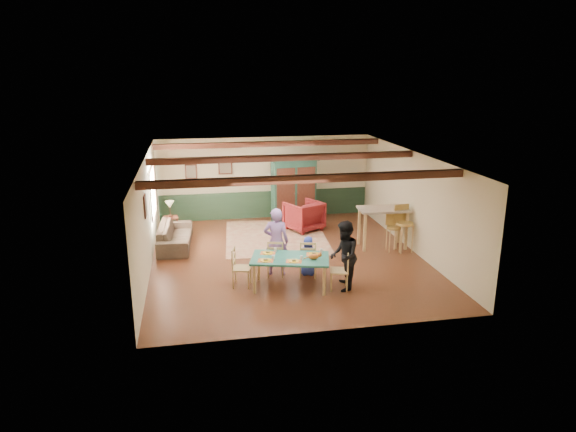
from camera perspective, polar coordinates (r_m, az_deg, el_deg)
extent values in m
plane|color=#492214|center=(13.61, -0.07, -4.69)|extent=(8.00, 8.00, 0.00)
cube|color=beige|center=(17.04, -2.56, 4.26)|extent=(7.00, 0.02, 2.70)
cube|color=beige|center=(13.03, -15.37, 0.02)|extent=(0.02, 8.00, 2.70)
cube|color=beige|center=(14.24, 13.91, 1.46)|extent=(0.02, 8.00, 2.70)
cube|color=white|center=(12.91, -0.07, 6.60)|extent=(7.00, 8.00, 0.02)
cube|color=#1A311F|center=(17.22, -2.52, 1.31)|extent=(6.95, 0.03, 0.90)
cube|color=#33170E|center=(10.71, 2.21, 4.15)|extent=(6.95, 0.16, 0.16)
cube|color=#33170E|center=(13.31, -0.39, 6.49)|extent=(6.95, 0.16, 0.16)
cube|color=#33170E|center=(15.85, -2.10, 8.00)|extent=(6.95, 0.16, 0.16)
imported|color=#8660A6|center=(12.30, -1.32, -2.86)|extent=(0.69, 0.54, 1.66)
imported|color=black|center=(11.55, 6.24, -4.42)|extent=(0.78, 0.90, 1.59)
imported|color=#2839A2|center=(12.38, 2.26, -4.46)|extent=(0.54, 0.42, 0.97)
cube|color=beige|center=(15.28, -1.36, -2.33)|extent=(3.20, 3.71, 0.01)
cube|color=#16382B|center=(16.48, 0.63, 2.88)|extent=(1.56, 0.73, 2.14)
imported|color=#511015|center=(15.84, 1.77, 0.04)|extent=(1.33, 1.34, 0.91)
imported|color=#3D3126|center=(14.74, -12.43, -2.14)|extent=(0.97, 2.22, 0.64)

